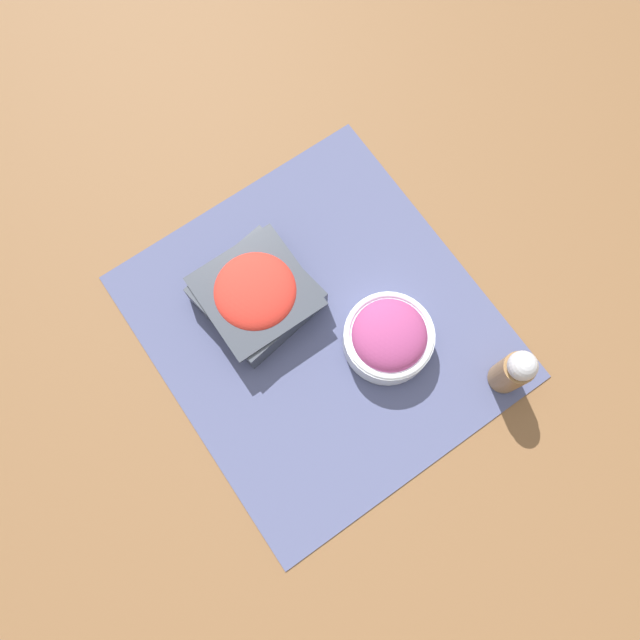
% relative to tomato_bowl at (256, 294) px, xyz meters
% --- Properties ---
extents(ground_plane, '(3.00, 3.00, 0.00)m').
position_rel_tomato_bowl_xyz_m(ground_plane, '(-0.08, -0.05, -0.03)').
color(ground_plane, brown).
extents(placemat, '(0.49, 0.45, 0.00)m').
position_rel_tomato_bowl_xyz_m(placemat, '(-0.08, -0.05, -0.03)').
color(placemat, '#474C70').
rests_on(placemat, ground_plane).
extents(tomato_bowl, '(0.16, 0.16, 0.06)m').
position_rel_tomato_bowl_xyz_m(tomato_bowl, '(0.00, 0.00, 0.00)').
color(tomato_bowl, '#333842').
rests_on(tomato_bowl, placemat).
extents(onion_bowl, '(0.12, 0.12, 0.06)m').
position_rel_tomato_bowl_xyz_m(onion_bowl, '(-0.15, -0.11, -0.00)').
color(onion_bowl, silver).
rests_on(onion_bowl, placemat).
extents(pepper_shaker, '(0.04, 0.04, 0.11)m').
position_rel_tomato_bowl_xyz_m(pepper_shaker, '(-0.29, -0.22, 0.02)').
color(pepper_shaker, olive).
rests_on(pepper_shaker, placemat).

